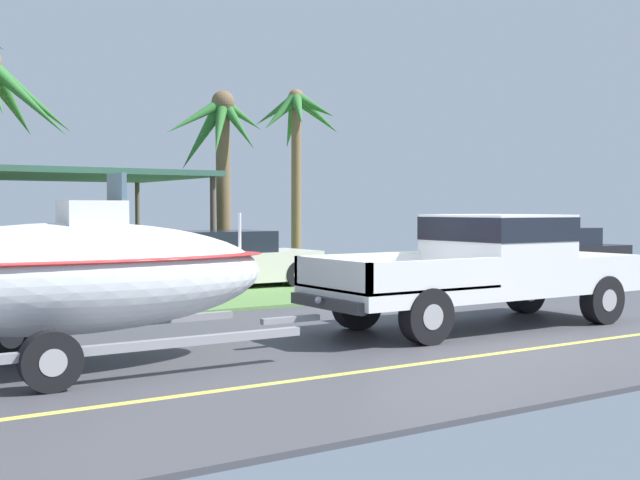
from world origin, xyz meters
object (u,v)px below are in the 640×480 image
Objects in this scene: boat_on_trailer at (70,277)px; parked_sedan_near at (551,253)px; parked_sedan_far at (220,261)px; palm_tree_far_left at (220,143)px; carport_awning at (39,176)px; pickup_truck_towing at (495,263)px; palm_tree_far_right at (297,128)px.

boat_on_trailer reaches higher than parked_sedan_near.
palm_tree_far_left is (1.04, 2.16, 2.96)m from parked_sedan_far.
parked_sedan_near is at bearing 21.41° from boat_on_trailer.
parked_sedan_far is 3.81m from palm_tree_far_left.
palm_tree_far_left is at bearing 56.12° from boat_on_trailer.
carport_awning is at bearing 155.59° from parked_sedan_near.
carport_awning is (-4.49, 11.42, 1.71)m from pickup_truck_towing.
parked_sedan_near is 0.79× the size of palm_tree_far_right.
palm_tree_far_right is at bearing 42.44° from parked_sedan_far.
boat_on_trailer is 1.35× the size of parked_sedan_far.
pickup_truck_towing is 12.39m from carport_awning.
boat_on_trailer is at bearing -158.59° from parked_sedan_near.
palm_tree_far_left reaches higher than parked_sedan_far.
boat_on_trailer is 1.10× the size of palm_tree_far_right.
palm_tree_far_right reaches higher than boat_on_trailer.
boat_on_trailer is (-6.86, 0.00, 0.08)m from pickup_truck_towing.
parked_sedan_far is at bearing 98.80° from pickup_truck_towing.
palm_tree_far_left is 0.89× the size of palm_tree_far_right.
boat_on_trailer is 11.78m from carport_awning.
parked_sedan_far is 0.81× the size of palm_tree_far_right.
carport_awning reaches higher than pickup_truck_towing.
carport_awning reaches higher than boat_on_trailer.
carport_awning reaches higher than parked_sedan_near.
pickup_truck_towing is 1.19× the size of palm_tree_far_left.
parked_sedan_far is at bearing -47.88° from carport_awning.
carport_awning is at bearing 132.12° from parked_sedan_far.
palm_tree_far_right reaches higher than parked_sedan_far.
boat_on_trailer reaches higher than pickup_truck_towing.
parked_sedan_near is 9.34m from parked_sedan_far.
palm_tree_far_left is at bearing -149.71° from palm_tree_far_right.
pickup_truck_towing is 7.89m from parked_sedan_far.
parked_sedan_far is at bearing 167.62° from parked_sedan_near.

